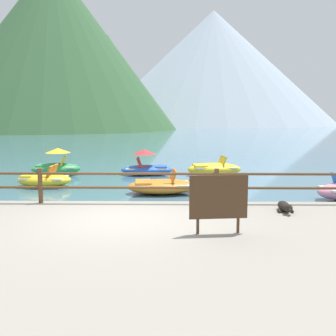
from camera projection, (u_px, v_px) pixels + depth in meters
name	position (u px, v px, depth m)	size (l,w,h in m)	color
ground_plane	(165.00, 138.00, 48.78)	(200.00, 200.00, 0.00)	#477084
promenade_dock	(103.00, 261.00, 6.94)	(28.00, 8.00, 0.40)	gray
dock_railing	(128.00, 182.00, 10.55)	(23.92, 0.12, 0.95)	brown
sign_board	(219.00, 198.00, 7.80)	(1.18, 0.18, 1.19)	silver
dog_resting	(285.00, 207.00, 9.67)	(0.39, 1.08, 0.26)	black
pedal_boat_0	(214.00, 169.00, 18.05)	(2.65, 1.63, 0.91)	yellow
pedal_boat_2	(147.00, 167.00, 18.32)	(2.47, 1.19, 1.19)	blue
pedal_boat_3	(56.00, 166.00, 18.24)	(2.40, 1.55, 1.26)	green
pedal_boat_5	(162.00, 186.00, 13.94)	(2.63, 1.66, 0.85)	orange
pedal_boat_7	(44.00, 180.00, 15.30)	(2.16, 1.37, 0.85)	yellow
cliff_headland	(63.00, 52.00, 77.09)	(47.55, 47.55, 32.11)	#386038
distant_peak	(213.00, 68.00, 116.62)	(71.03, 71.03, 33.24)	#9EADBC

